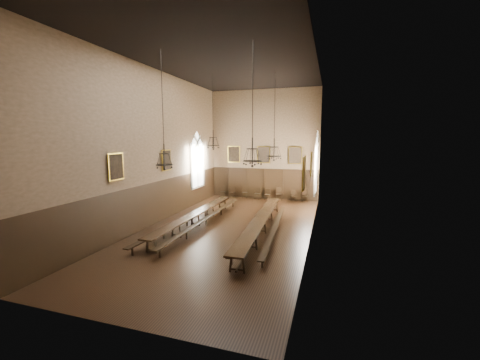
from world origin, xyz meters
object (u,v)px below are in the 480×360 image
at_px(chair_6, 293,198).
at_px(chandelier_front_left, 164,157).
at_px(chair_0, 223,194).
at_px(chair_7, 305,198).
at_px(bench_right_outer, 275,229).
at_px(bench_left_inner, 206,220).
at_px(bench_right_inner, 255,226).
at_px(chair_5, 279,196).
at_px(chandelier_back_right, 274,151).
at_px(chandelier_front_right, 252,153).
at_px(table_right, 261,225).
at_px(chair_1, 233,194).
at_px(chair_2, 245,194).
at_px(bench_left_outer, 187,221).
at_px(chandelier_back_left, 213,141).
at_px(chair_3, 258,196).
at_px(table_left, 195,219).
at_px(chair_4, 267,196).

height_order(chair_6, chandelier_front_left, chandelier_front_left).
distance_m(chair_0, chair_7, 6.93).
height_order(bench_right_outer, chandelier_front_left, chandelier_front_left).
xyz_separation_m(bench_left_inner, bench_right_inner, (2.94, -0.15, -0.02)).
xyz_separation_m(chair_5, chandelier_back_right, (0.66, -5.99, 3.99)).
bearing_deg(chandelier_front_right, table_right, 94.79).
relative_size(chair_1, chair_6, 1.03).
distance_m(table_right, chair_0, 10.22).
bearing_deg(chair_2, bench_left_outer, -109.92).
height_order(chandelier_back_left, chandelier_back_right, same).
height_order(bench_right_outer, chandelier_front_right, chandelier_front_right).
bearing_deg(table_right, chair_3, 104.82).
relative_size(table_left, chair_3, 9.97).
bearing_deg(bench_left_outer, chair_5, 66.14).
distance_m(bench_left_inner, chair_6, 9.28).
bearing_deg(bench_right_outer, chandelier_front_right, -100.91).
bearing_deg(chair_2, chair_4, -15.96).
xyz_separation_m(chair_2, chair_4, (1.99, -0.07, -0.03)).
xyz_separation_m(table_left, bench_right_outer, (4.71, -0.16, -0.11)).
bearing_deg(table_left, bench_left_inner, 12.97).
height_order(bench_right_outer, chair_3, chair_3).
xyz_separation_m(chair_0, chandelier_back_left, (1.68, -6.24, 4.61)).
distance_m(table_right, chair_3, 8.99).
xyz_separation_m(chandelier_back_left, chandelier_front_right, (3.90, -5.11, -0.47)).
bearing_deg(chandelier_back_left, chair_7, 50.05).
height_order(bench_left_outer, bench_right_inner, bench_left_outer).
xyz_separation_m(table_left, chair_2, (0.51, 8.49, -0.07)).
distance_m(bench_right_outer, chair_6, 8.67).
xyz_separation_m(chair_4, chandelier_back_left, (-2.22, -6.22, 4.63)).
height_order(bench_left_outer, chair_5, chair_5).
height_order(table_right, bench_right_inner, table_right).
bearing_deg(bench_right_inner, chair_3, 102.73).
bearing_deg(bench_right_inner, chair_7, 76.93).
bearing_deg(chair_3, chair_5, 8.71).
bearing_deg(chandelier_back_right, bench_left_outer, -148.81).
bearing_deg(bench_right_inner, bench_right_outer, -7.54).
height_order(bench_right_inner, chair_6, chair_6).
height_order(bench_left_outer, bench_right_outer, bench_left_outer).
bearing_deg(chair_1, chair_6, 16.81).
height_order(bench_left_inner, chair_5, chair_5).
distance_m(bench_left_inner, chair_7, 9.67).
bearing_deg(chandelier_front_left, table_left, 88.46).
relative_size(bench_right_inner, chair_3, 10.08).
bearing_deg(chair_2, chandelier_front_right, -86.15).
distance_m(chair_6, chandelier_front_right, 12.16).
distance_m(chair_0, chandelier_front_left, 12.14).
relative_size(table_right, chair_4, 12.05).
height_order(table_left, bench_right_outer, table_left).
distance_m(bench_left_outer, chandelier_back_right, 6.63).
height_order(table_right, bench_left_inner, table_right).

